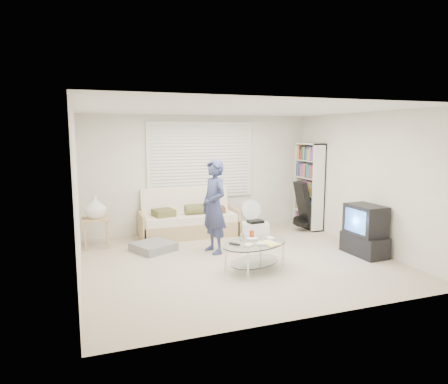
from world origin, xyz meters
name	(u,v)px	position (x,y,z in m)	size (l,w,h in m)	color
ground	(238,260)	(0.00, 0.00, 0.00)	(5.00, 5.00, 0.00)	tan
room_shell	(229,162)	(0.00, 0.48, 1.63)	(5.02, 4.52, 2.51)	beige
window_blinds	(201,160)	(0.00, 2.20, 1.55)	(2.32, 0.08, 1.62)	silver
futon_sofa	(189,220)	(-0.38, 1.87, 0.32)	(2.01, 0.81, 0.98)	tan
grey_floor_pillow	(153,247)	(-1.26, 1.03, 0.07)	(0.65, 0.65, 0.15)	slate
side_table	(95,209)	(-2.22, 1.59, 0.73)	(0.49, 0.40, 0.98)	tan
bookshelf	(309,186)	(2.32, 1.62, 0.95)	(0.30, 0.80, 1.91)	white
guitar_case	(303,209)	(2.09, 1.44, 0.48)	(0.41, 0.40, 1.07)	black
floor_fan	(250,213)	(0.94, 1.69, 0.42)	(0.43, 0.29, 0.71)	white
storage_bin	(255,230)	(0.84, 1.20, 0.17)	(0.63, 0.53, 0.37)	white
tv_unit	(365,231)	(2.20, -0.46, 0.43)	(0.48, 0.83, 0.89)	black
coffee_table	(255,248)	(0.07, -0.53, 0.36)	(1.39, 1.18, 0.56)	silver
standing_person	(214,207)	(-0.24, 0.56, 0.84)	(0.61, 0.40, 1.67)	navy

